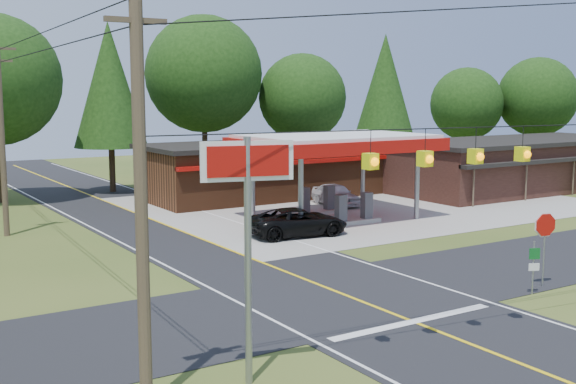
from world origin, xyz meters
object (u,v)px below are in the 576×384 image
gas_canopy (335,145)px  sedan_car (336,195)px  octagonal_stop_sign (545,230)px  big_stop_sign (248,205)px  suv_car (298,222)px

gas_canopy → sedan_car: 6.14m
sedan_car → octagonal_stop_sign: bearing=-99.4°
big_stop_sign → octagonal_stop_sign: (13.78, 1.99, -2.39)m
suv_car → octagonal_stop_sign: bearing=-162.0°
big_stop_sign → octagonal_stop_sign: size_ratio=2.17×
big_stop_sign → gas_canopy: bearing=48.8°
gas_canopy → suv_car: (-4.50, -3.00, -3.55)m
gas_canopy → suv_car: 6.47m
sedan_car → octagonal_stop_sign: size_ratio=1.45×
big_stop_sign → sedan_car: bearing=49.5°
suv_car → gas_canopy: bearing=-49.2°
gas_canopy → big_stop_sign: size_ratio=1.71×
sedan_car → octagonal_stop_sign: octagonal_stop_sign is taller
sedan_car → big_stop_sign: bearing=-125.9°
suv_car → big_stop_sign: size_ratio=0.83×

